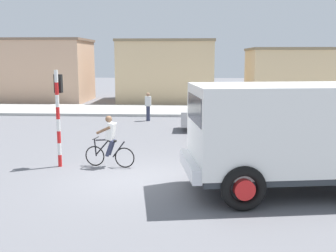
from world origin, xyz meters
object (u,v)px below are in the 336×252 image
object	(u,v)px
car_white_mid	(269,126)
cyclist	(110,141)
pedestrian_near_kerb	(148,106)
car_red_near	(223,114)
truck_foreground	(290,131)
traffic_light_pole	(58,105)

from	to	relation	value
car_white_mid	cyclist	bearing A→B (deg)	-147.78
car_white_mid	pedestrian_near_kerb	world-z (taller)	pedestrian_near_kerb
car_red_near	pedestrian_near_kerb	xyz separation A→B (m)	(-4.02, 2.90, 0.03)
truck_foreground	pedestrian_near_kerb	size ratio (longest dim) A/B	3.54
traffic_light_pole	car_white_mid	xyz separation A→B (m)	(7.55, 3.68, -1.25)
traffic_light_pole	car_red_near	bearing A→B (deg)	49.57
pedestrian_near_kerb	traffic_light_pole	bearing A→B (deg)	-100.92
pedestrian_near_kerb	cyclist	bearing A→B (deg)	-91.28
truck_foreground	car_red_near	distance (m)	9.26
truck_foreground	car_white_mid	distance (m)	5.99
truck_foreground	traffic_light_pole	size ratio (longest dim) A/B	1.79
cyclist	traffic_light_pole	world-z (taller)	traffic_light_pole
car_red_near	pedestrian_near_kerb	size ratio (longest dim) A/B	2.47
cyclist	car_red_near	bearing A→B (deg)	58.70
truck_foreground	car_white_mid	world-z (taller)	truck_foreground
cyclist	car_red_near	distance (m)	8.16
truck_foreground	cyclist	xyz separation A→B (m)	(-5.30, 2.20, -0.80)
truck_foreground	pedestrian_near_kerb	bearing A→B (deg)	112.83
truck_foreground	traffic_light_pole	bearing A→B (deg)	162.35
traffic_light_pole	car_white_mid	world-z (taller)	traffic_light_pole
car_white_mid	car_red_near	bearing A→B (deg)	116.63
car_red_near	cyclist	bearing A→B (deg)	-121.30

